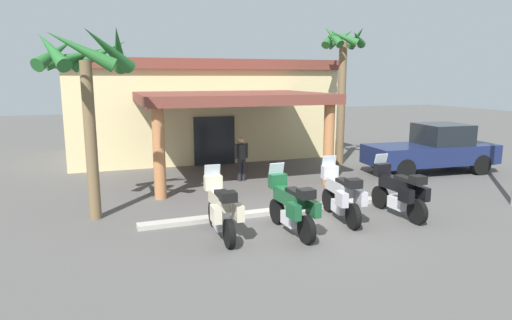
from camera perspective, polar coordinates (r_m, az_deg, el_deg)
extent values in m
plane|color=#514F4C|center=(11.79, 6.16, -8.11)|extent=(80.00, 80.00, 0.00)
cube|color=beige|center=(22.31, -7.36, 6.09)|extent=(12.18, 6.56, 4.11)
cube|color=#1E2328|center=(19.36, -5.38, 2.47)|extent=(1.80, 0.16, 2.10)
cube|color=brown|center=(16.67, -3.34, 8.03)|extent=(6.87, 5.54, 0.35)
cylinder|color=#B27042|center=(14.05, -12.36, 0.75)|extent=(0.38, 0.38, 2.85)
cylinder|color=#B27042|center=(15.84, 9.33, 1.95)|extent=(0.38, 0.38, 2.85)
cube|color=brown|center=(22.25, -7.50, 11.94)|extent=(12.60, 6.97, 0.44)
cylinder|color=black|center=(11.48, -5.49, -6.88)|extent=(0.17, 0.67, 0.66)
cylinder|color=black|center=(10.05, -3.48, -9.42)|extent=(0.17, 0.67, 0.66)
cube|color=silver|center=(10.73, -4.52, -7.91)|extent=(0.35, 0.57, 0.32)
cube|color=beige|center=(10.72, -4.75, -5.08)|extent=(0.35, 1.16, 0.34)
cube|color=black|center=(10.33, -4.31, -4.40)|extent=(0.31, 0.61, 0.10)
cube|color=beige|center=(11.24, -5.54, -2.92)|extent=(0.45, 0.26, 0.36)
cube|color=#B2BCC6|center=(11.26, -5.65, -1.45)|extent=(0.40, 0.14, 0.36)
cube|color=beige|center=(9.99, -5.18, -6.97)|extent=(0.20, 0.45, 0.36)
cube|color=beige|center=(10.12, -2.29, -6.71)|extent=(0.20, 0.45, 0.36)
cube|color=black|center=(9.84, -3.61, -4.73)|extent=(0.37, 0.34, 0.22)
cylinder|color=black|center=(11.64, 2.72, -6.60)|extent=(0.17, 0.66, 0.66)
cylinder|color=black|center=(10.34, 6.52, -8.89)|extent=(0.17, 0.66, 0.66)
cube|color=silver|center=(10.95, 4.57, -7.52)|extent=(0.34, 0.57, 0.32)
cube|color=#19512D|center=(10.93, 4.24, -4.76)|extent=(0.34, 1.16, 0.34)
cube|color=black|center=(10.58, 5.13, -4.06)|extent=(0.30, 0.61, 0.10)
cube|color=#19512D|center=(11.41, 2.80, -2.69)|extent=(0.45, 0.26, 0.36)
cube|color=#B2BCC6|center=(11.42, 2.64, -1.23)|extent=(0.40, 0.13, 0.36)
cube|color=#19512D|center=(10.21, 4.88, -6.58)|extent=(0.20, 0.45, 0.36)
cube|color=#19512D|center=(10.46, 7.41, -6.21)|extent=(0.20, 0.45, 0.36)
cube|color=black|center=(10.14, 6.48, -4.33)|extent=(0.37, 0.33, 0.22)
cylinder|color=black|center=(12.82, 9.32, -5.11)|extent=(0.22, 0.67, 0.66)
cylinder|color=black|center=(11.48, 12.40, -7.09)|extent=(0.22, 0.67, 0.66)
cube|color=silver|center=(12.11, 10.83, -5.90)|extent=(0.38, 0.59, 0.32)
cube|color=#B2B2B7|center=(12.11, 10.61, -3.39)|extent=(0.44, 1.18, 0.34)
cube|color=black|center=(11.75, 11.36, -2.74)|extent=(0.35, 0.63, 0.10)
cube|color=#B2B2B7|center=(12.61, 9.47, -1.54)|extent=(0.47, 0.29, 0.36)
cube|color=#B2BCC6|center=(12.62, 9.36, -0.22)|extent=(0.41, 0.17, 0.36)
cube|color=#B2B2B7|center=(11.37, 10.97, -4.94)|extent=(0.23, 0.46, 0.36)
cube|color=#B2B2B7|center=(11.60, 13.31, -4.73)|extent=(0.23, 0.46, 0.36)
cube|color=black|center=(11.30, 12.46, -2.96)|extent=(0.40, 0.36, 0.22)
cylinder|color=black|center=(13.46, 15.69, -4.61)|extent=(0.14, 0.66, 0.66)
cylinder|color=black|center=(12.31, 20.02, -6.28)|extent=(0.14, 0.66, 0.66)
cube|color=silver|center=(12.85, 17.84, -5.27)|extent=(0.32, 0.56, 0.32)
cube|color=black|center=(12.84, 17.54, -2.91)|extent=(0.31, 1.15, 0.34)
cube|color=black|center=(12.53, 18.60, -2.27)|extent=(0.28, 0.60, 0.10)
cube|color=black|center=(13.26, 15.92, -1.21)|extent=(0.44, 0.24, 0.36)
cube|color=#B2BCC6|center=(13.27, 15.77, 0.04)|extent=(0.40, 0.12, 0.36)
cube|color=black|center=(12.14, 18.76, -4.33)|extent=(0.18, 0.44, 0.36)
cube|color=black|center=(12.48, 20.60, -4.05)|extent=(0.18, 0.44, 0.36)
cube|color=black|center=(12.14, 20.12, -2.42)|extent=(0.36, 0.32, 0.22)
cylinder|color=black|center=(16.38, -1.59, -1.26)|extent=(0.14, 0.14, 0.81)
cylinder|color=black|center=(16.30, -2.15, -1.33)|extent=(0.14, 0.14, 0.81)
cylinder|color=#262626|center=(16.21, -1.88, 1.09)|extent=(0.32, 0.32, 0.57)
cylinder|color=#262626|center=(16.31, -1.20, 1.25)|extent=(0.09, 0.09, 0.54)
cylinder|color=#262626|center=(16.11, -2.57, 1.12)|extent=(0.09, 0.09, 0.54)
sphere|color=tan|center=(16.15, -1.89, 2.57)|extent=(0.22, 0.22, 0.22)
cylinder|color=black|center=(20.71, 23.78, 0.32)|extent=(0.82, 0.32, 0.80)
cylinder|color=black|center=(19.45, 26.93, -0.54)|extent=(0.82, 0.32, 0.80)
cylinder|color=black|center=(18.75, 15.70, -0.16)|extent=(0.82, 0.32, 0.80)
cylinder|color=black|center=(17.35, 18.60, -1.16)|extent=(0.82, 0.32, 0.80)
cube|color=#19234C|center=(18.95, 21.49, 0.76)|extent=(5.35, 2.38, 0.75)
cube|color=black|center=(19.15, 22.85, 3.11)|extent=(1.95, 1.91, 0.80)
cylinder|color=brown|center=(12.43, -20.48, 2.19)|extent=(0.31, 0.31, 4.19)
cone|color=#236028|center=(12.27, -17.27, 13.47)|extent=(0.55, 1.59, 1.26)
cone|color=#236028|center=(13.07, -19.50, 12.74)|extent=(1.64, 1.08, 0.99)
cone|color=#236028|center=(13.13, -22.05, 12.30)|extent=(1.73, 0.75, 0.81)
cone|color=#236028|center=(12.80, -24.36, 12.54)|extent=(1.20, 1.58, 1.03)
cone|color=#236028|center=(12.01, -24.88, 12.84)|extent=(0.99, 1.62, 1.13)
cone|color=#236028|center=(11.51, -21.62, 13.14)|extent=(1.66, 0.53, 1.08)
cone|color=#236028|center=(11.72, -18.48, 13.42)|extent=(1.44, 1.32, 1.18)
cylinder|color=brown|center=(19.64, 10.92, 7.04)|extent=(0.34, 0.34, 5.24)
cone|color=#236028|center=(19.96, 12.84, 15.14)|extent=(0.47, 1.25, 0.98)
cone|color=#236028|center=(20.28, 10.82, 15.13)|extent=(1.27, 0.74, 0.97)
cone|color=#236028|center=(19.89, 9.48, 15.32)|extent=(1.15, 1.04, 1.02)
cone|color=#236028|center=(19.28, 9.83, 15.48)|extent=(0.57, 1.23, 1.03)
cone|color=#236028|center=(19.07, 11.19, 15.27)|extent=(1.26, 0.98, 0.83)
cone|color=#236028|center=(19.50, 12.98, 14.99)|extent=(1.20, 1.11, 0.74)
cube|color=#ADA89E|center=(12.79, 4.79, -6.30)|extent=(8.69, 0.36, 0.12)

